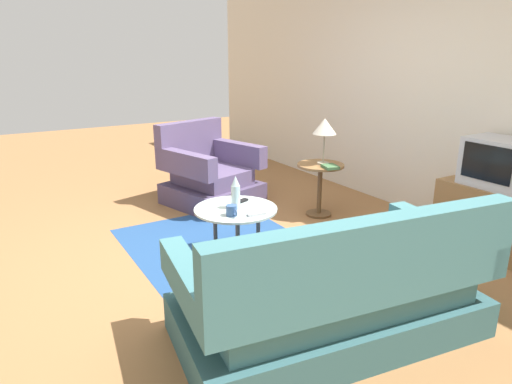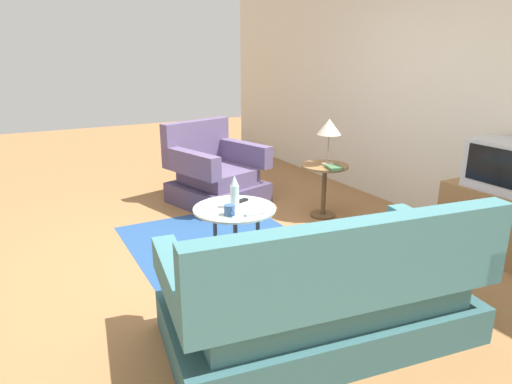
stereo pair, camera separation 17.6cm
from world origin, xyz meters
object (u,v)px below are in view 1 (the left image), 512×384
at_px(armchair, 209,176).
at_px(tv_stand, 491,219).
at_px(coffee_table, 236,213).
at_px(television, 500,163).
at_px(couch, 335,296).
at_px(tv_remote_dark, 241,201).
at_px(side_table, 320,179).
at_px(table_lamp, 325,128).
at_px(tv_remote_silver, 256,214).
at_px(book, 330,167).
at_px(mug, 232,211).
at_px(vase, 236,193).

relative_size(armchair, tv_stand, 1.27).
height_order(armchair, coffee_table, armchair).
bearing_deg(armchair, tv_stand, 105.68).
distance_m(armchair, television, 3.04).
bearing_deg(couch, tv_remote_dark, 92.55).
relative_size(couch, tv_stand, 2.24).
distance_m(side_table, television, 1.73).
bearing_deg(coffee_table, tv_stand, 64.27).
distance_m(table_lamp, tv_remote_silver, 1.56).
xyz_separation_m(coffee_table, table_lamp, (-0.51, 1.34, 0.55)).
bearing_deg(armchair, coffee_table, 56.79).
relative_size(couch, coffee_table, 2.86).
relative_size(tv_remote_dark, tv_remote_silver, 0.95).
xyz_separation_m(table_lamp, book, (0.18, -0.05, -0.38)).
relative_size(table_lamp, mug, 3.62).
height_order(armchair, tv_remote_silver, armchair).
height_order(side_table, vase, vase).
bearing_deg(book, mug, -56.49).
bearing_deg(couch, book, 59.18).
relative_size(couch, television, 3.62).
bearing_deg(tv_remote_silver, mug, 159.57).
xyz_separation_m(tv_remote_silver, book, (-0.57, 1.24, 0.11)).
distance_m(tv_stand, tv_remote_silver, 2.15).
distance_m(coffee_table, tv_remote_silver, 0.25).
xyz_separation_m(mug, tv_remote_silver, (0.09, 0.17, -0.03)).
xyz_separation_m(tv_stand, book, (-1.32, -0.77, 0.29)).
bearing_deg(tv_stand, couch, -81.44).
bearing_deg(mug, armchair, 160.64).
distance_m(vase, tv_remote_silver, 0.28).
xyz_separation_m(vase, tv_remote_dark, (-0.11, 0.11, -0.12)).
height_order(coffee_table, book, book).
height_order(side_table, mug, side_table).
distance_m(couch, coffee_table, 1.31).
xyz_separation_m(coffee_table, television, (0.99, 2.07, 0.38)).
height_order(tv_remote_dark, tv_remote_silver, same).
bearing_deg(mug, couch, 4.80).
xyz_separation_m(tv_stand, mug, (-0.84, -2.17, 0.22)).
bearing_deg(tv_stand, tv_remote_silver, -110.56).
distance_m(television, tv_remote_dark, 2.27).
relative_size(tv_stand, table_lamp, 1.84).
distance_m(couch, television, 2.17).
bearing_deg(tv_remote_silver, vase, 111.50).
bearing_deg(armchair, book, 107.35).
relative_size(tv_stand, mug, 6.65).
distance_m(tv_stand, mug, 2.34).
xyz_separation_m(mug, tv_remote_dark, (-0.26, 0.23, -0.03)).
relative_size(table_lamp, tv_remote_dark, 3.30).
relative_size(coffee_table, tv_stand, 0.78).
bearing_deg(tv_remote_dark, coffee_table, 26.18).
distance_m(side_table, book, 0.26).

